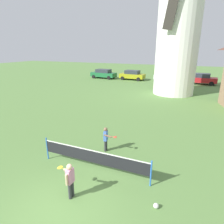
{
  "coord_description": "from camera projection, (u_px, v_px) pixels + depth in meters",
  "views": [
    {
      "loc": [
        3.66,
        -4.09,
        5.07
      ],
      "look_at": [
        0.01,
        4.33,
        2.08
      ],
      "focal_mm": 31.62,
      "sensor_mm": 36.0,
      "label": 1
    }
  ],
  "objects": [
    {
      "name": "parked_car_red",
      "position": [
        201.0,
        79.0,
        28.7
      ],
      "size": [
        4.5,
        2.04,
        1.56
      ],
      "color": "red",
      "rests_on": "ground_plane"
    },
    {
      "name": "player_far",
      "position": [
        106.0,
        138.0,
        10.0
      ],
      "size": [
        0.76,
        0.45,
        1.29
      ],
      "color": "#333338",
      "rests_on": "ground_plane"
    },
    {
      "name": "windmill",
      "position": [
        180.0,
        20.0,
        20.58
      ],
      "size": [
        10.47,
        5.2,
        17.14
      ],
      "color": "white",
      "rests_on": "ground_plane"
    },
    {
      "name": "tennis_net",
      "position": [
        93.0,
        157.0,
        8.34
      ],
      "size": [
        5.01,
        0.06,
        1.1
      ],
      "color": "blue",
      "rests_on": "ground_plane"
    },
    {
      "name": "stray_ball",
      "position": [
        156.0,
        206.0,
        6.53
      ],
      "size": [
        0.18,
        0.18,
        0.18
      ],
      "primitive_type": "sphere",
      "color": "silver",
      "rests_on": "ground_plane"
    },
    {
      "name": "player_near",
      "position": [
        70.0,
        179.0,
        6.82
      ],
      "size": [
        0.75,
        0.55,
        1.35
      ],
      "color": "#333338",
      "rests_on": "ground_plane"
    },
    {
      "name": "parked_car_silver",
      "position": [
        167.0,
        76.0,
        30.91
      ],
      "size": [
        4.18,
        2.4,
        1.56
      ],
      "color": "silver",
      "rests_on": "ground_plane"
    },
    {
      "name": "parked_car_green",
      "position": [
        103.0,
        74.0,
        34.23
      ],
      "size": [
        4.52,
        2.15,
        1.56
      ],
      "color": "#1E6638",
      "rests_on": "ground_plane"
    },
    {
      "name": "parked_car_mustard",
      "position": [
        132.0,
        75.0,
        32.58
      ],
      "size": [
        4.16,
        2.07,
        1.56
      ],
      "color": "#999919",
      "rests_on": "ground_plane"
    },
    {
      "name": "ground_plane",
      "position": [
        60.0,
        209.0,
        6.53
      ],
      "size": [
        120.0,
        120.0,
        0.0
      ],
      "primitive_type": "plane",
      "color": "#5B8442"
    }
  ]
}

